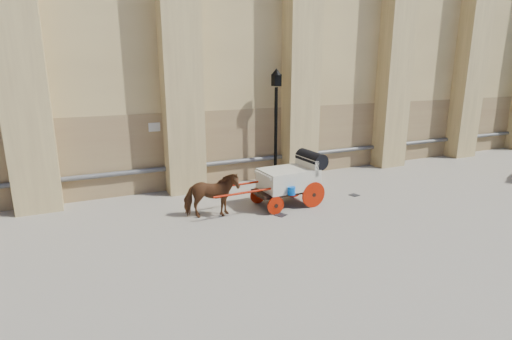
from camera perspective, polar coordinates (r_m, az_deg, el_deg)
name	(u,v)px	position (r m, az deg, el deg)	size (l,w,h in m)	color
ground	(247,218)	(12.76, -1.25, -6.89)	(90.00, 90.00, 0.00)	gray
horse	(211,195)	(12.68, -6.39, -3.63)	(0.78, 1.72, 1.45)	brown
carriage	(292,177)	(13.77, 5.12, -1.03)	(4.18, 1.52, 1.81)	black
street_lamp	(276,123)	(16.13, 2.85, 6.69)	(0.43, 0.43, 4.60)	black
drain_grate_near	(281,215)	(13.03, 3.57, -6.42)	(0.32, 0.32, 0.01)	black
drain_grate_far	(354,195)	(15.38, 13.85, -3.50)	(0.32, 0.32, 0.01)	black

